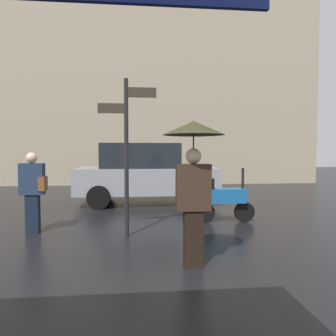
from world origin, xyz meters
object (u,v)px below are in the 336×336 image
object	(u,v)px
parked_scooter	(223,198)
parked_car_left	(145,173)
street_signpost	(127,142)
pedestrian_with_umbrella	(193,160)
pedestrian_with_bag	(33,187)

from	to	relation	value
parked_scooter	parked_car_left	distance (m)	3.35
street_signpost	parked_car_left	bearing A→B (deg)	83.68
street_signpost	parked_scooter	bearing A→B (deg)	24.39
parked_car_left	pedestrian_with_umbrella	bearing A→B (deg)	99.33
pedestrian_with_bag	pedestrian_with_umbrella	bearing A→B (deg)	157.75
parked_car_left	street_signpost	distance (m)	3.94
pedestrian_with_bag	street_signpost	xyz separation A→B (m)	(1.85, -0.44, 0.89)
pedestrian_with_umbrella	pedestrian_with_bag	xyz separation A→B (m)	(-2.82, 2.06, -0.58)
pedestrian_with_bag	parked_scooter	world-z (taller)	pedestrian_with_bag
parked_car_left	pedestrian_with_bag	bearing A→B (deg)	59.66
pedestrian_with_bag	parked_scooter	distance (m)	4.02
pedestrian_with_bag	street_signpost	bearing A→B (deg)	-179.54
pedestrian_with_umbrella	street_signpost	xyz separation A→B (m)	(-0.97, 1.62, 0.31)
pedestrian_with_bag	parked_scooter	xyz separation A→B (m)	(3.97, 0.52, -0.35)
street_signpost	pedestrian_with_umbrella	bearing A→B (deg)	-59.04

